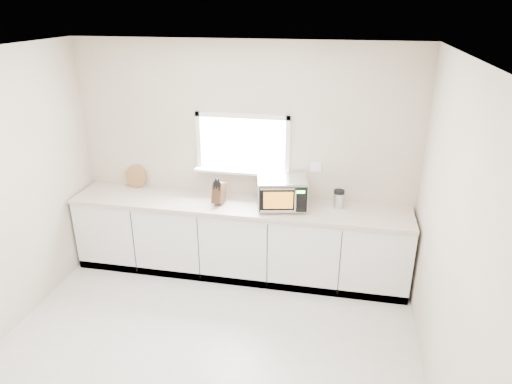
# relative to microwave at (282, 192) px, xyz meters

# --- Properties ---
(ground) EXTENTS (4.00, 4.00, 0.00)m
(ground) POSITION_rel_microwave_xyz_m (-0.51, -1.69, -1.10)
(ground) COLOR beige
(ground) RESTS_ON ground
(back_wall) EXTENTS (4.00, 0.17, 2.70)m
(back_wall) POSITION_rel_microwave_xyz_m (-0.51, 0.31, 0.26)
(back_wall) COLOR beige
(back_wall) RESTS_ON ground
(cabinets) EXTENTS (3.92, 0.60, 0.88)m
(cabinets) POSITION_rel_microwave_xyz_m (-0.51, 0.01, -0.66)
(cabinets) COLOR silver
(cabinets) RESTS_ON ground
(countertop) EXTENTS (3.92, 0.64, 0.04)m
(countertop) POSITION_rel_microwave_xyz_m (-0.51, 0.00, -0.20)
(countertop) COLOR beige
(countertop) RESTS_ON cabinets
(microwave) EXTENTS (0.61, 0.52, 0.35)m
(microwave) POSITION_rel_microwave_xyz_m (0.00, 0.00, 0.00)
(microwave) COLOR black
(microwave) RESTS_ON countertop
(knife_block) EXTENTS (0.13, 0.24, 0.33)m
(knife_block) POSITION_rel_microwave_xyz_m (-0.72, -0.04, -0.04)
(knife_block) COLOR #402917
(knife_block) RESTS_ON countertop
(cutting_board) EXTENTS (0.27, 0.07, 0.27)m
(cutting_board) POSITION_rel_microwave_xyz_m (-1.87, 0.25, -0.05)
(cutting_board) COLOR olive
(cutting_board) RESTS_ON countertop
(coffee_grinder) EXTENTS (0.15, 0.15, 0.21)m
(coffee_grinder) POSITION_rel_microwave_xyz_m (0.62, 0.12, -0.08)
(coffee_grinder) COLOR #B4B6BC
(coffee_grinder) RESTS_ON countertop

